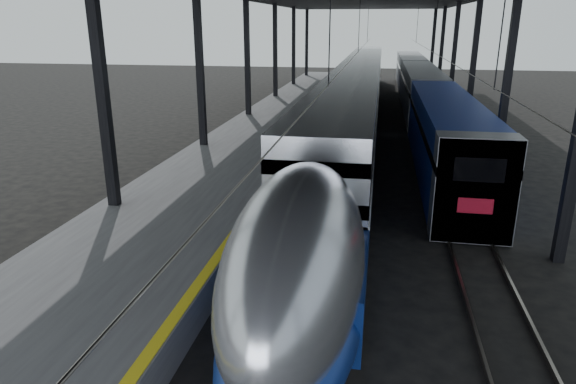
# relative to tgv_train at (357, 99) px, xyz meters

# --- Properties ---
(ground) EXTENTS (160.00, 160.00, 0.00)m
(ground) POSITION_rel_tgv_train_xyz_m (-2.00, -26.41, -2.08)
(ground) COLOR black
(ground) RESTS_ON ground
(platform) EXTENTS (6.00, 80.00, 1.00)m
(platform) POSITION_rel_tgv_train_xyz_m (-5.50, -6.41, -1.58)
(platform) COLOR #4C4C4F
(platform) RESTS_ON ground
(yellow_strip) EXTENTS (0.30, 80.00, 0.01)m
(yellow_strip) POSITION_rel_tgv_train_xyz_m (-2.70, -6.41, -1.08)
(yellow_strip) COLOR yellow
(yellow_strip) RESTS_ON platform
(rails) EXTENTS (6.52, 80.00, 0.16)m
(rails) POSITION_rel_tgv_train_xyz_m (2.50, -6.41, -2.00)
(rails) COLOR slate
(rails) RESTS_ON ground
(tgv_train) EXTENTS (3.11, 65.20, 4.46)m
(tgv_train) POSITION_rel_tgv_train_xyz_m (0.00, 0.00, 0.00)
(tgv_train) COLOR #B8BBC0
(tgv_train) RESTS_ON ground
(second_train) EXTENTS (2.75, 56.05, 3.79)m
(second_train) POSITION_rel_tgv_train_xyz_m (5.00, 6.59, -0.16)
(second_train) COLOR navy
(second_train) RESTS_ON ground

